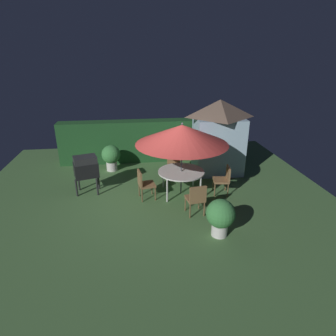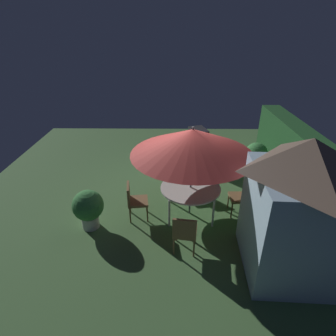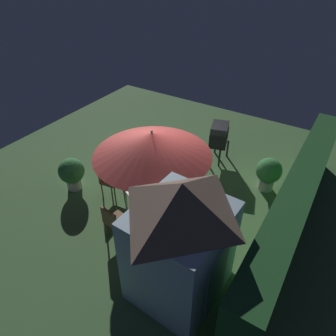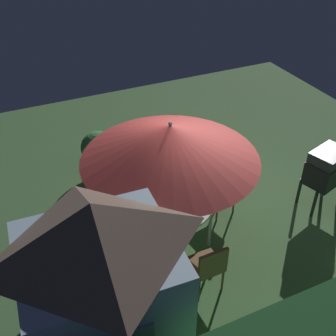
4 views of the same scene
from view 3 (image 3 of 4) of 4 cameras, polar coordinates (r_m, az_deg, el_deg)
name	(u,v)px [view 3 (image 3 of 4)]	position (r m, az deg, el deg)	size (l,w,h in m)	color
ground_plane	(160,184)	(8.75, -1.43, -3.00)	(11.00, 11.00, 0.00)	#47703D
hedge_backdrop	(293,209)	(7.34, 22.14, -6.98)	(6.79, 0.62, 1.63)	#1E4C23
garden_shed	(180,241)	(5.51, 2.30, -13.26)	(1.83, 1.67, 2.61)	#9EBCD1
patio_table	(154,186)	(7.60, -2.68, -3.30)	(1.42, 1.42, 0.75)	white
patio_umbrella	(152,144)	(6.90, -2.95, 4.43)	(2.74, 2.74, 2.24)	#4C4C51
bbq_grill	(219,135)	(9.46, 9.40, 5.97)	(0.81, 0.68, 1.20)	black
chair_near_shed	(109,178)	(8.28, -10.90, -1.76)	(0.52, 0.52, 0.90)	olive
chair_far_side	(114,220)	(7.07, -9.91, -9.50)	(0.53, 0.52, 0.90)	olive
chair_toward_hedge	(200,210)	(7.25, 5.86, -7.66)	(0.47, 0.47, 0.90)	olive
chair_toward_house	(171,166)	(8.56, 0.54, 0.38)	(0.54, 0.54, 0.90)	olive
potted_plant_by_shed	(72,172)	(8.68, -17.34, -0.76)	(0.69, 0.69, 0.94)	silver
potted_plant_by_grill	(269,172)	(8.68, 18.05, -0.79)	(0.68, 0.68, 0.97)	silver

